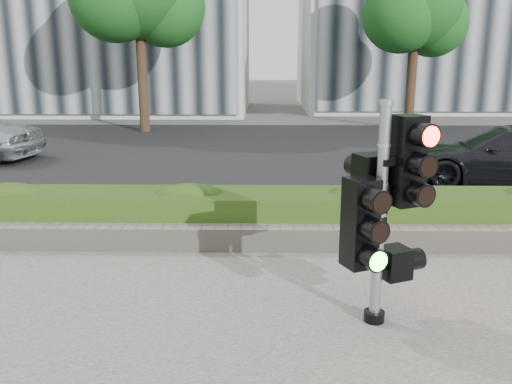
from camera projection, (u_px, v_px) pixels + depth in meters
ground at (268, 311)px, 6.01m from camera, size 120.00×120.00×0.00m
road at (266, 153)px, 15.71m from camera, size 60.00×13.00×0.02m
curb at (267, 221)px, 9.05m from camera, size 60.00×0.25×0.12m
stone_wall at (267, 238)px, 7.81m from camera, size 12.00×0.32×0.34m
hedge at (267, 214)px, 8.39m from camera, size 12.00×1.00×0.68m
tree_right at (415, 7)px, 19.91m from camera, size 4.10×3.58×6.53m
traffic_signal at (381, 203)px, 5.45m from camera, size 0.84×0.76×2.31m
car_dark at (509, 155)px, 11.76m from camera, size 4.66×2.60×1.28m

